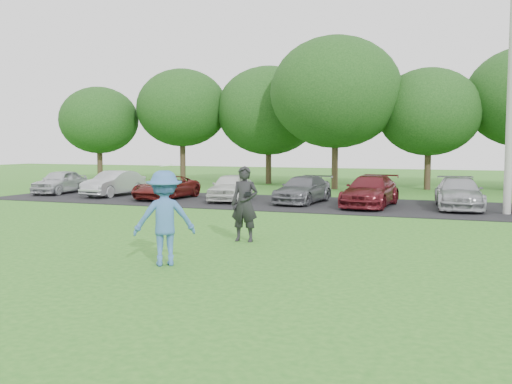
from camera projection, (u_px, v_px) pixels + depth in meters
ground at (197, 268)px, 11.80m from camera, size 100.00×100.00×0.00m
parking_lot at (336, 205)px, 23.93m from camera, size 32.00×6.50×0.03m
utility_pole at (512, 78)px, 20.25m from camera, size 0.28×0.28×9.83m
frisbee_player at (165, 218)px, 11.99m from camera, size 1.49×1.33×2.15m
camera_bystander at (245, 204)px, 14.93m from camera, size 0.75×0.52×1.98m
parked_cars at (363, 191)px, 23.51m from camera, size 31.17×5.07×1.25m
tree_row at (401, 102)px, 32.09m from camera, size 42.39×9.85×8.64m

